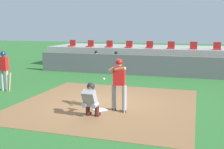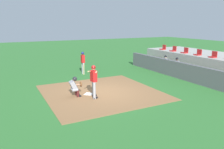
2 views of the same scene
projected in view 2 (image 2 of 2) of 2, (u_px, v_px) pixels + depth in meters
The scene contains 15 objects.
ground_plane at pixel (101, 92), 13.03m from camera, with size 80.00×80.00×0.00m, color #2D6B2D.
dirt_infield at pixel (101, 92), 13.03m from camera, with size 6.40×6.40×0.01m, color olive.
home_plate at pixel (89, 94), 12.66m from camera, with size 0.44×0.44×0.02m, color white.
batter_at_plate at pixel (94, 79), 11.85m from camera, with size 0.74×0.71×1.80m.
catcher_crouched at pixel (75, 86), 12.18m from camera, with size 0.50×1.62×1.13m.
on_deck_batter at pixel (83, 61), 17.47m from camera, with size 0.58×0.23×1.79m.
dugout_wall at pixel (184, 71), 15.80m from camera, with size 13.00×0.30×1.20m, color #59595E.
dugout_bench at pixel (194, 75), 16.33m from camera, with size 11.80×0.44×0.45m, color olive.
dugout_player_0 at pixel (164, 63), 18.91m from camera, with size 0.49×0.70×1.30m.
dugout_player_1 at pixel (175, 65), 17.73m from camera, with size 0.49×0.70×1.30m.
stadium_seat_0 at pixel (163, 48), 21.88m from camera, with size 0.46×0.46×0.48m.
stadium_seat_1 at pixel (173, 50), 20.63m from camera, with size 0.46×0.46×0.48m.
stadium_seat_2 at pixel (185, 52), 19.38m from camera, with size 0.46×0.46×0.48m.
stadium_seat_3 at pixel (198, 54), 18.13m from camera, with size 0.46×0.46×0.48m.
stadium_seat_4 at pixel (213, 56), 16.88m from camera, with size 0.46×0.46×0.48m.
Camera 2 is at (11.34, -5.17, 3.97)m, focal length 35.66 mm.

